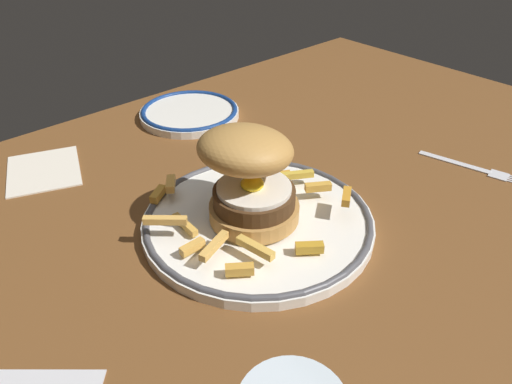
% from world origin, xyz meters
% --- Properties ---
extents(ground_plane, '(1.36, 0.83, 0.04)m').
position_xyz_m(ground_plane, '(0.00, 0.00, -0.02)').
color(ground_plane, brown).
extents(dinner_plate, '(0.27, 0.27, 0.02)m').
position_xyz_m(dinner_plate, '(0.03, 0.00, 0.01)').
color(dinner_plate, white).
rests_on(dinner_plate, ground_plane).
extents(burger, '(0.13, 0.13, 0.11)m').
position_xyz_m(burger, '(0.03, 0.01, 0.07)').
color(burger, '#BB8442').
rests_on(burger, dinner_plate).
extents(fries_pile, '(0.22, 0.23, 0.03)m').
position_xyz_m(fries_pile, '(0.02, 0.01, 0.03)').
color(fries_pile, gold).
rests_on(fries_pile, dinner_plate).
extents(side_plate, '(0.16, 0.16, 0.02)m').
position_xyz_m(side_plate, '(0.15, 0.30, 0.01)').
color(side_plate, white).
rests_on(side_plate, ground_plane).
extents(fork, '(0.04, 0.14, 0.00)m').
position_xyz_m(fork, '(0.34, -0.10, 0.00)').
color(fork, silver).
rests_on(fork, ground_plane).
extents(napkin, '(0.13, 0.14, 0.00)m').
position_xyz_m(napkin, '(-0.10, 0.29, 0.00)').
color(napkin, silver).
rests_on(napkin, ground_plane).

